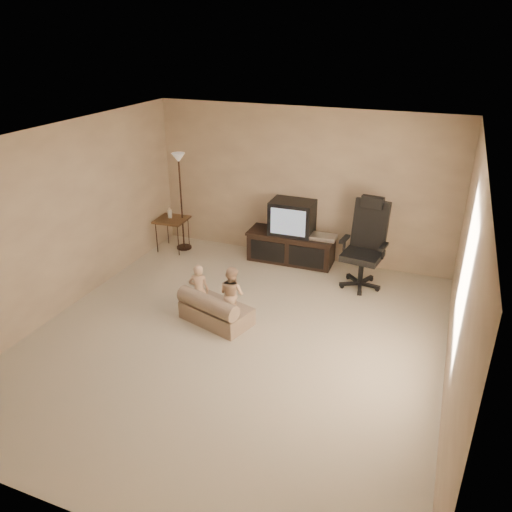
{
  "coord_description": "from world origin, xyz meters",
  "views": [
    {
      "loc": [
        2.2,
        -4.81,
        3.59
      ],
      "look_at": [
        0.05,
        0.6,
        0.91
      ],
      "focal_mm": 35.0,
      "sensor_mm": 36.0,
      "label": 1
    }
  ],
  "objects_px": {
    "tv_stand": "(292,237)",
    "office_chair": "(364,255)",
    "side_table": "(172,220)",
    "toddler_left": "(199,290)",
    "floor_lamp": "(180,180)",
    "child_sofa": "(214,310)",
    "toddler_right": "(232,294)"
  },
  "relations": [
    {
      "from": "tv_stand",
      "to": "office_chair",
      "type": "bearing_deg",
      "value": -19.49
    },
    {
      "from": "tv_stand",
      "to": "side_table",
      "type": "bearing_deg",
      "value": -173.12
    },
    {
      "from": "office_chair",
      "to": "side_table",
      "type": "xyz_separation_m",
      "value": [
        -3.36,
        0.11,
        0.06
      ]
    },
    {
      "from": "side_table",
      "to": "toddler_left",
      "type": "bearing_deg",
      "value": -50.9
    },
    {
      "from": "office_chair",
      "to": "floor_lamp",
      "type": "relative_size",
      "value": 0.8
    },
    {
      "from": "toddler_left",
      "to": "side_table",
      "type": "bearing_deg",
      "value": -66.61
    },
    {
      "from": "floor_lamp",
      "to": "office_chair",
      "type": "bearing_deg",
      "value": -3.84
    },
    {
      "from": "side_table",
      "to": "toddler_left",
      "type": "height_order",
      "value": "side_table"
    },
    {
      "from": "office_chair",
      "to": "child_sofa",
      "type": "bearing_deg",
      "value": -124.38
    },
    {
      "from": "office_chair",
      "to": "child_sofa",
      "type": "height_order",
      "value": "office_chair"
    },
    {
      "from": "child_sofa",
      "to": "toddler_left",
      "type": "relative_size",
      "value": 1.37
    },
    {
      "from": "tv_stand",
      "to": "toddler_left",
      "type": "distance_m",
      "value": 2.21
    },
    {
      "from": "tv_stand",
      "to": "floor_lamp",
      "type": "bearing_deg",
      "value": -175.55
    },
    {
      "from": "office_chair",
      "to": "toddler_right",
      "type": "bearing_deg",
      "value": -123.77
    },
    {
      "from": "office_chair",
      "to": "child_sofa",
      "type": "distance_m",
      "value": 2.45
    },
    {
      "from": "side_table",
      "to": "toddler_right",
      "type": "xyz_separation_m",
      "value": [
        1.93,
        -1.75,
        -0.17
      ]
    },
    {
      "from": "floor_lamp",
      "to": "toddler_right",
      "type": "relative_size",
      "value": 2.21
    },
    {
      "from": "child_sofa",
      "to": "toddler_left",
      "type": "xyz_separation_m",
      "value": [
        -0.27,
        0.1,
        0.19
      ]
    },
    {
      "from": "office_chair",
      "to": "side_table",
      "type": "distance_m",
      "value": 3.36
    },
    {
      "from": "side_table",
      "to": "toddler_right",
      "type": "relative_size",
      "value": 1.0
    },
    {
      "from": "tv_stand",
      "to": "child_sofa",
      "type": "bearing_deg",
      "value": -100.35
    },
    {
      "from": "floor_lamp",
      "to": "toddler_left",
      "type": "distance_m",
      "value": 2.49
    },
    {
      "from": "tv_stand",
      "to": "office_chair",
      "type": "height_order",
      "value": "office_chair"
    },
    {
      "from": "side_table",
      "to": "floor_lamp",
      "type": "bearing_deg",
      "value": 34.58
    },
    {
      "from": "child_sofa",
      "to": "toddler_right",
      "type": "relative_size",
      "value": 1.34
    },
    {
      "from": "child_sofa",
      "to": "toddler_right",
      "type": "distance_m",
      "value": 0.32
    },
    {
      "from": "tv_stand",
      "to": "floor_lamp",
      "type": "height_order",
      "value": "floor_lamp"
    },
    {
      "from": "office_chair",
      "to": "toddler_right",
      "type": "height_order",
      "value": "office_chair"
    },
    {
      "from": "office_chair",
      "to": "side_table",
      "type": "relative_size",
      "value": 1.76
    },
    {
      "from": "side_table",
      "to": "toddler_left",
      "type": "xyz_separation_m",
      "value": [
        1.48,
        -1.82,
        -0.17
      ]
    },
    {
      "from": "office_chair",
      "to": "child_sofa",
      "type": "xyz_separation_m",
      "value": [
        -1.62,
        -1.81,
        -0.3
      ]
    },
    {
      "from": "toddler_left",
      "to": "tv_stand",
      "type": "bearing_deg",
      "value": -121.99
    }
  ]
}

